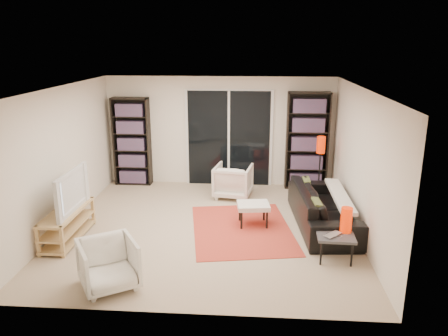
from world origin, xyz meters
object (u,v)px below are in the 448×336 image
(sofa, at_px, (323,207))
(floor_lamp, at_px, (321,152))
(ottoman, at_px, (253,207))
(bookshelf_left, at_px, (132,142))
(tv_stand, at_px, (68,224))
(armchair_front, at_px, (108,264))
(armchair_back, at_px, (233,181))
(bookshelf_right, at_px, (307,141))
(side_table, at_px, (335,236))

(sofa, xyz_separation_m, floor_lamp, (0.13, 1.51, 0.63))
(ottoman, xyz_separation_m, floor_lamp, (1.34, 1.59, 0.62))
(bookshelf_left, height_order, tv_stand, bookshelf_left)
(tv_stand, xyz_separation_m, armchair_front, (1.14, -1.37, 0.06))
(tv_stand, bearing_deg, armchair_back, 40.94)
(tv_stand, relative_size, armchair_back, 1.80)
(bookshelf_right, bearing_deg, armchair_front, -124.78)
(bookshelf_left, distance_m, side_table, 5.18)
(tv_stand, bearing_deg, floor_lamp, 28.69)
(armchair_front, bearing_deg, tv_stand, 97.79)
(ottoman, distance_m, side_table, 1.68)
(armchair_back, bearing_deg, side_table, 131.70)
(bookshelf_left, height_order, floor_lamp, bookshelf_left)
(bookshelf_left, relative_size, tv_stand, 1.45)
(bookshelf_left, xyz_separation_m, sofa, (3.94, -2.07, -0.64))
(armchair_front, bearing_deg, ottoman, 17.25)
(sofa, relative_size, armchair_front, 3.18)
(tv_stand, xyz_separation_m, armchair_back, (2.58, 2.23, 0.08))
(floor_lamp, bearing_deg, side_table, -92.66)
(tv_stand, distance_m, sofa, 4.31)
(armchair_front, relative_size, floor_lamp, 0.56)
(bookshelf_left, height_order, sofa, bookshelf_left)
(bookshelf_left, xyz_separation_m, tv_stand, (-0.28, -2.94, -0.71))
(sofa, xyz_separation_m, side_table, (-0.00, -1.24, 0.03))
(bookshelf_right, height_order, armchair_front, bookshelf_right)
(side_table, relative_size, floor_lamp, 0.44)
(bookshelf_right, height_order, tv_stand, bookshelf_right)
(bookshelf_right, relative_size, armchair_back, 2.81)
(armchair_back, bearing_deg, sofa, 149.74)
(ottoman, bearing_deg, bookshelf_left, 141.67)
(ottoman, xyz_separation_m, side_table, (1.21, -1.16, 0.02))
(armchair_back, bearing_deg, ottoman, 115.91)
(ottoman, bearing_deg, sofa, 3.74)
(bookshelf_left, xyz_separation_m, side_table, (3.93, -3.31, -0.61))
(ottoman, height_order, side_table, same)
(side_table, height_order, floor_lamp, floor_lamp)
(armchair_back, bearing_deg, tv_stand, 50.40)
(bookshelf_left, relative_size, armchair_back, 2.61)
(bookshelf_right, height_order, ottoman, bookshelf_right)
(bookshelf_left, xyz_separation_m, armchair_front, (0.86, -4.31, -0.65))
(tv_stand, bearing_deg, sofa, 11.68)
(tv_stand, distance_m, ottoman, 3.11)
(bookshelf_left, xyz_separation_m, armchair_back, (2.29, -0.71, -0.63))
(ottoman, distance_m, floor_lamp, 2.17)
(bookshelf_right, bearing_deg, armchair_back, -155.53)
(floor_lamp, bearing_deg, ottoman, -130.25)
(tv_stand, height_order, sofa, sofa)
(bookshelf_left, relative_size, side_table, 3.47)
(armchair_back, relative_size, armchair_front, 1.05)
(bookshelf_right, height_order, side_table, bookshelf_right)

